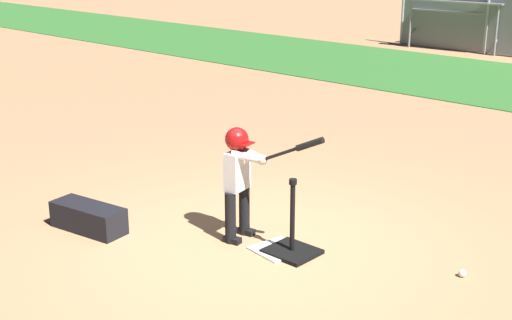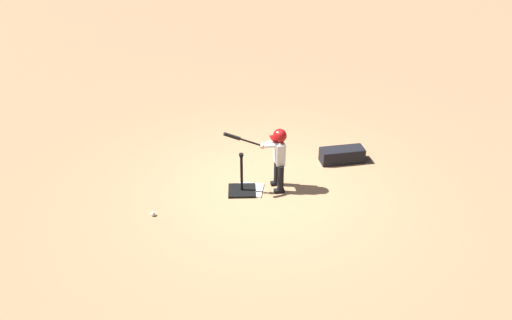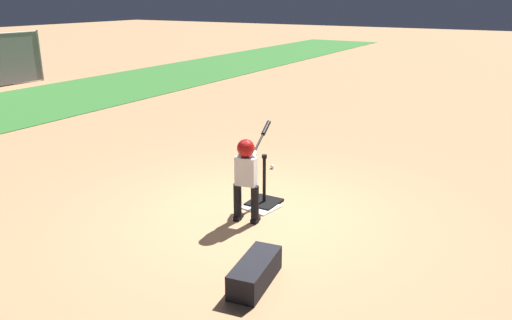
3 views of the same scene
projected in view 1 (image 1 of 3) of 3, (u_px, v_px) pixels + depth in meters
ground_plane at (255, 245)px, 7.13m from camera, size 90.00×90.00×0.00m
home_plate at (278, 249)px, 7.01m from camera, size 0.51×0.51×0.02m
batting_tee at (292, 244)px, 6.92m from camera, size 0.48×0.43×0.77m
batter_child at (240, 169)px, 7.06m from camera, size 1.07×0.39×1.22m
baseball at (462, 273)px, 6.46m from camera, size 0.07×0.07×0.07m
bleachers_right_center at (468, 23)px, 19.58m from camera, size 2.79×2.63×1.34m
equipment_bag at (89, 218)px, 7.46m from camera, size 0.88×0.45×0.28m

